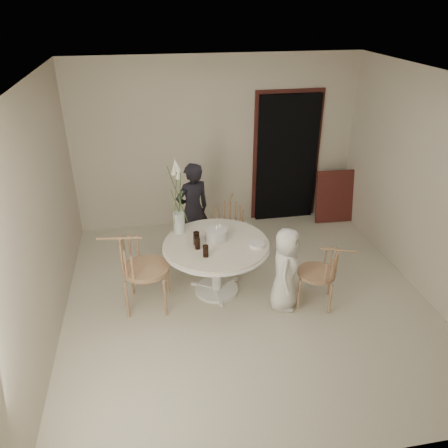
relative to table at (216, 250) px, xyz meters
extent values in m
plane|color=beige|center=(0.35, -0.25, -0.62)|extent=(4.50, 4.50, 0.00)
plane|color=silver|center=(0.35, -0.25, 2.08)|extent=(4.50, 4.50, 0.00)
plane|color=beige|center=(0.35, 2.00, 0.73)|extent=(4.50, 0.00, 4.50)
plane|color=beige|center=(0.35, -2.50, 0.73)|extent=(4.50, 0.00, 4.50)
plane|color=beige|center=(-1.90, -0.25, 0.73)|extent=(0.00, 4.50, 4.50)
plane|color=beige|center=(2.60, -0.25, 0.73)|extent=(0.00, 4.50, 4.50)
cube|color=black|center=(1.50, 1.94, 0.43)|extent=(1.00, 0.10, 2.10)
cube|color=#5B251F|center=(1.50, 1.98, 0.49)|extent=(1.12, 0.03, 2.22)
cylinder|color=white|center=(0.00, 0.00, -0.60)|extent=(0.56, 0.56, 0.04)
cylinder|color=white|center=(0.00, 0.00, -0.27)|extent=(0.12, 0.12, 0.65)
cylinder|color=white|center=(0.00, 0.00, 0.07)|extent=(1.33, 1.33, 0.03)
cylinder|color=white|center=(0.00, 0.00, 0.09)|extent=(1.30, 1.30, 0.04)
cube|color=#5B251F|center=(2.30, 1.65, -0.18)|extent=(0.67, 0.23, 0.88)
cylinder|color=tan|center=(0.07, 0.73, -0.40)|extent=(0.03, 0.03, 0.42)
cylinder|color=tan|center=(0.42, 0.60, -0.40)|extent=(0.03, 0.03, 0.42)
cylinder|color=tan|center=(0.20, 1.08, -0.40)|extent=(0.03, 0.03, 0.42)
cylinder|color=tan|center=(0.55, 0.96, -0.40)|extent=(0.03, 0.03, 0.42)
cylinder|color=tan|center=(0.31, 0.84, -0.17)|extent=(0.47, 0.47, 0.05)
cylinder|color=tan|center=(1.06, -0.21, -0.41)|extent=(0.03, 0.03, 0.42)
cylinder|color=tan|center=(0.93, -0.55, -0.41)|extent=(0.03, 0.03, 0.42)
cylinder|color=tan|center=(1.40, -0.34, -0.41)|extent=(0.03, 0.03, 0.42)
cylinder|color=tan|center=(1.27, -0.68, -0.41)|extent=(0.03, 0.03, 0.42)
cylinder|color=tan|center=(1.16, -0.45, -0.18)|extent=(0.46, 0.46, 0.05)
cylinder|color=tan|center=(-0.68, -0.38, -0.36)|extent=(0.03, 0.03, 0.51)
cylinder|color=tan|center=(-0.62, 0.07, -0.36)|extent=(0.03, 0.03, 0.51)
cylinder|color=tan|center=(-1.13, -0.32, -0.36)|extent=(0.03, 0.03, 0.51)
cylinder|color=tan|center=(-1.07, 0.13, -0.36)|extent=(0.03, 0.03, 0.51)
cylinder|color=tan|center=(-0.88, -0.12, -0.09)|extent=(0.56, 0.56, 0.06)
imported|color=black|center=(-0.17, 1.01, 0.09)|extent=(0.61, 0.51, 1.42)
imported|color=white|center=(0.76, -0.45, -0.08)|extent=(0.52, 0.61, 1.07)
cylinder|color=silver|center=(0.02, 0.09, 0.18)|extent=(0.28, 0.28, 0.14)
cylinder|color=#DCBD8B|center=(0.02, 0.09, 0.27)|extent=(0.01, 0.01, 0.05)
cylinder|color=#DCBD8B|center=(0.07, 0.12, 0.27)|extent=(0.01, 0.01, 0.05)
cylinder|color=black|center=(-0.24, 0.01, 0.20)|extent=(0.09, 0.09, 0.16)
cylinder|color=black|center=(-0.17, -0.30, 0.19)|extent=(0.09, 0.09, 0.15)
cylinder|color=black|center=(-0.24, -0.03, 0.18)|extent=(0.08, 0.08, 0.14)
cylinder|color=black|center=(-0.24, -0.10, 0.19)|extent=(0.08, 0.08, 0.14)
cylinder|color=white|center=(0.47, -0.18, 0.14)|extent=(0.20, 0.20, 0.05)
cylinder|color=silver|center=(-0.42, 0.36, 0.25)|extent=(0.15, 0.15, 0.27)
cylinder|color=#3E642B|center=(-0.39, 0.37, 0.59)|extent=(0.01, 0.01, 0.68)
cone|color=white|center=(-0.39, 0.37, 0.93)|extent=(0.07, 0.07, 0.17)
cylinder|color=#3E642B|center=(-0.44, 0.37, 0.62)|extent=(0.01, 0.01, 0.74)
cone|color=white|center=(-0.44, 0.37, 0.99)|extent=(0.07, 0.07, 0.17)
cylinder|color=#3E642B|center=(-0.42, 0.33, 0.65)|extent=(0.01, 0.01, 0.79)
cone|color=white|center=(-0.42, 0.33, 1.04)|extent=(0.07, 0.07, 0.17)
camera|label=1|loc=(-0.74, -4.60, 2.82)|focal=35.00mm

